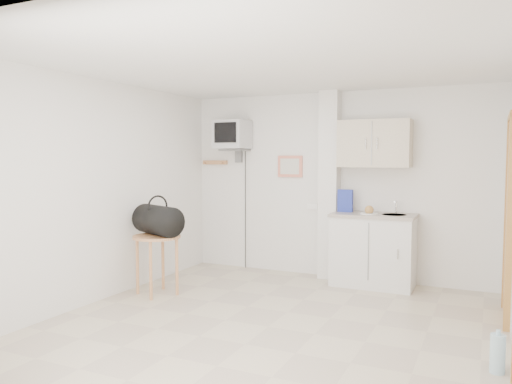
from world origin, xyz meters
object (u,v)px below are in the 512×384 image
at_px(round_table, 157,245).
at_px(duffel_bag, 158,220).
at_px(water_bottle, 498,354).
at_px(crt_television, 233,136).

height_order(round_table, duffel_bag, duffel_bag).
relative_size(round_table, water_bottle, 2.13).
distance_m(round_table, water_bottle, 3.72).
xyz_separation_m(crt_television, duffel_bag, (-0.21, -1.50, -1.05)).
distance_m(crt_television, round_table, 2.05).
bearing_deg(duffel_bag, crt_television, 105.93).
xyz_separation_m(round_table, duffel_bag, (-0.01, 0.05, 0.29)).
distance_m(crt_television, duffel_bag, 1.84).
bearing_deg(duffel_bag, water_bottle, 12.69).
height_order(round_table, water_bottle, round_table).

